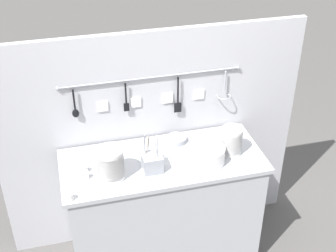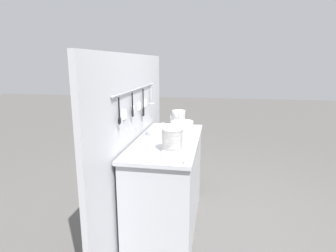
{
  "view_description": "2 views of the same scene",
  "coord_description": "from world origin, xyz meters",
  "px_view_note": "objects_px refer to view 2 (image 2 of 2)",
  "views": [
    {
      "loc": [
        -0.57,
        -2.34,
        2.68
      ],
      "look_at": [
        0.04,
        0.02,
        1.1
      ],
      "focal_mm": 50.0,
      "sensor_mm": 36.0,
      "label": 1
    },
    {
      "loc": [
        -2.42,
        -0.43,
        1.56
      ],
      "look_at": [
        -0.03,
        -0.01,
        1.0
      ],
      "focal_mm": 30.0,
      "sensor_mm": 36.0,
      "label": 2
    }
  ],
  "objects_px": {
    "cutlery_caddy": "(175,136)",
    "cup_back_left": "(163,125)",
    "bowl_stack_wide_centre": "(172,139)",
    "cup_edge_near": "(155,154)",
    "steel_mixing_bowl": "(152,133)",
    "cup_mid_row": "(165,155)",
    "plate_stack": "(182,127)",
    "bowl_stack_short_front": "(179,119)",
    "cup_front_right": "(187,161)"
  },
  "relations": [
    {
      "from": "cutlery_caddy",
      "to": "cup_back_left",
      "type": "bearing_deg",
      "value": 21.22
    },
    {
      "from": "bowl_stack_wide_centre",
      "to": "cup_edge_near",
      "type": "relative_size",
      "value": 4.74
    },
    {
      "from": "cup_back_left",
      "to": "cutlery_caddy",
      "type": "bearing_deg",
      "value": -158.78
    },
    {
      "from": "steel_mixing_bowl",
      "to": "cup_mid_row",
      "type": "bearing_deg",
      "value": -159.17
    },
    {
      "from": "plate_stack",
      "to": "cutlery_caddy",
      "type": "relative_size",
      "value": 0.84
    },
    {
      "from": "bowl_stack_short_front",
      "to": "cup_mid_row",
      "type": "relative_size",
      "value": 4.35
    },
    {
      "from": "cup_mid_row",
      "to": "cup_edge_near",
      "type": "bearing_deg",
      "value": 91.35
    },
    {
      "from": "cutlery_caddy",
      "to": "cup_mid_row",
      "type": "relative_size",
      "value": 5.85
    },
    {
      "from": "plate_stack",
      "to": "cup_edge_near",
      "type": "height_order",
      "value": "plate_stack"
    },
    {
      "from": "steel_mixing_bowl",
      "to": "cup_mid_row",
      "type": "relative_size",
      "value": 3.11
    },
    {
      "from": "bowl_stack_wide_centre",
      "to": "cup_mid_row",
      "type": "height_order",
      "value": "bowl_stack_wide_centre"
    },
    {
      "from": "bowl_stack_wide_centre",
      "to": "plate_stack",
      "type": "relative_size",
      "value": 0.97
    },
    {
      "from": "cup_front_right",
      "to": "cup_edge_near",
      "type": "relative_size",
      "value": 1.0
    },
    {
      "from": "bowl_stack_wide_centre",
      "to": "plate_stack",
      "type": "bearing_deg",
      "value": -0.4
    },
    {
      "from": "bowl_stack_wide_centre",
      "to": "steel_mixing_bowl",
      "type": "xyz_separation_m",
      "value": [
        0.49,
        0.27,
        -0.09
      ]
    },
    {
      "from": "cutlery_caddy",
      "to": "cup_mid_row",
      "type": "bearing_deg",
      "value": 177.61
    },
    {
      "from": "cup_mid_row",
      "to": "cup_edge_near",
      "type": "xyz_separation_m",
      "value": [
        -0.0,
        0.07,
        0.0
      ]
    },
    {
      "from": "steel_mixing_bowl",
      "to": "cup_front_right",
      "type": "xyz_separation_m",
      "value": [
        -0.74,
        -0.41,
        0.0
      ]
    },
    {
      "from": "cup_front_right",
      "to": "cup_edge_near",
      "type": "distance_m",
      "value": 0.27
    },
    {
      "from": "cup_mid_row",
      "to": "cup_front_right",
      "type": "bearing_deg",
      "value": -121.99
    },
    {
      "from": "cup_front_right",
      "to": "steel_mixing_bowl",
      "type": "bearing_deg",
      "value": 29.14
    },
    {
      "from": "cutlery_caddy",
      "to": "cup_edge_near",
      "type": "relative_size",
      "value": 5.85
    },
    {
      "from": "cup_back_left",
      "to": "bowl_stack_wide_centre",
      "type": "bearing_deg",
      "value": -164.26
    },
    {
      "from": "cutlery_caddy",
      "to": "cup_front_right",
      "type": "height_order",
      "value": "cutlery_caddy"
    },
    {
      "from": "plate_stack",
      "to": "cutlery_caddy",
      "type": "xyz_separation_m",
      "value": [
        -0.36,
        0.02,
        -0.0
      ]
    },
    {
      "from": "bowl_stack_short_front",
      "to": "cup_front_right",
      "type": "height_order",
      "value": "bowl_stack_short_front"
    },
    {
      "from": "bowl_stack_short_front",
      "to": "cup_back_left",
      "type": "bearing_deg",
      "value": 81.77
    },
    {
      "from": "bowl_stack_short_front",
      "to": "steel_mixing_bowl",
      "type": "distance_m",
      "value": 0.38
    },
    {
      "from": "cup_front_right",
      "to": "bowl_stack_wide_centre",
      "type": "bearing_deg",
      "value": 29.02
    },
    {
      "from": "steel_mixing_bowl",
      "to": "cup_edge_near",
      "type": "relative_size",
      "value": 3.11
    },
    {
      "from": "cutlery_caddy",
      "to": "cup_edge_near",
      "type": "distance_m",
      "value": 0.42
    },
    {
      "from": "steel_mixing_bowl",
      "to": "cup_edge_near",
      "type": "xyz_separation_m",
      "value": [
        -0.64,
        -0.17,
        0.0
      ]
    },
    {
      "from": "cup_back_left",
      "to": "cup_edge_near",
      "type": "xyz_separation_m",
      "value": [
        -0.97,
        -0.13,
        0.0
      ]
    },
    {
      "from": "cutlery_caddy",
      "to": "cup_mid_row",
      "type": "height_order",
      "value": "cutlery_caddy"
    },
    {
      "from": "bowl_stack_short_front",
      "to": "cup_edge_near",
      "type": "bearing_deg",
      "value": 177.41
    },
    {
      "from": "cup_mid_row",
      "to": "cup_edge_near",
      "type": "relative_size",
      "value": 1.0
    },
    {
      "from": "cutlery_caddy",
      "to": "cup_front_right",
      "type": "bearing_deg",
      "value": -163.17
    },
    {
      "from": "plate_stack",
      "to": "cup_mid_row",
      "type": "relative_size",
      "value": 4.91
    },
    {
      "from": "cup_mid_row",
      "to": "cup_back_left",
      "type": "relative_size",
      "value": 1.0
    },
    {
      "from": "bowl_stack_wide_centre",
      "to": "cup_back_left",
      "type": "xyz_separation_m",
      "value": [
        0.82,
        0.23,
        -0.08
      ]
    },
    {
      "from": "bowl_stack_short_front",
      "to": "cup_front_right",
      "type": "xyz_separation_m",
      "value": [
        -1.05,
        -0.2,
        -0.07
      ]
    },
    {
      "from": "steel_mixing_bowl",
      "to": "cup_back_left",
      "type": "relative_size",
      "value": 3.11
    },
    {
      "from": "cup_back_left",
      "to": "plate_stack",
      "type": "bearing_deg",
      "value": -131.23
    },
    {
      "from": "cutlery_caddy",
      "to": "cup_back_left",
      "type": "xyz_separation_m",
      "value": [
        0.56,
        0.22,
        -0.04
      ]
    },
    {
      "from": "cup_edge_near",
      "to": "cup_front_right",
      "type": "bearing_deg",
      "value": -113.54
    },
    {
      "from": "bowl_stack_short_front",
      "to": "cup_mid_row",
      "type": "xyz_separation_m",
      "value": [
        -0.95,
        -0.03,
        -0.07
      ]
    },
    {
      "from": "bowl_stack_short_front",
      "to": "cutlery_caddy",
      "type": "bearing_deg",
      "value": -175.19
    },
    {
      "from": "cup_back_left",
      "to": "cup_mid_row",
      "type": "bearing_deg",
      "value": -168.25
    },
    {
      "from": "steel_mixing_bowl",
      "to": "cup_back_left",
      "type": "bearing_deg",
      "value": -6.86
    },
    {
      "from": "cup_edge_near",
      "to": "steel_mixing_bowl",
      "type": "bearing_deg",
      "value": 15.0
    }
  ]
}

